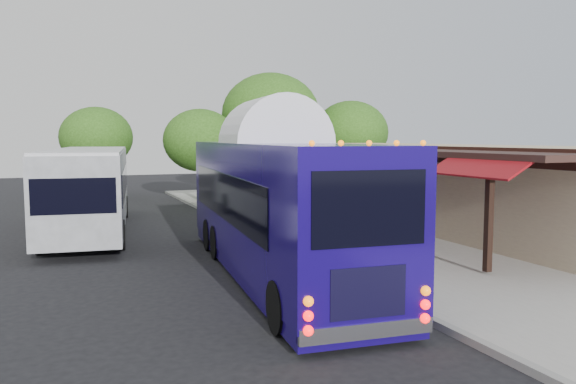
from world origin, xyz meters
name	(u,v)px	position (x,y,z in m)	size (l,w,h in m)	color
ground	(303,262)	(0.00, 0.00, 0.00)	(90.00, 90.00, 0.00)	black
sidewalk	(374,230)	(5.00, 4.00, 0.07)	(10.00, 40.00, 0.15)	#9E9B93
curb	(262,238)	(0.05, 4.00, 0.07)	(0.20, 40.00, 0.16)	gray
station_shelter	(441,185)	(8.38, 4.00, 1.85)	(8.15, 20.00, 3.60)	tan
coach_bus	(274,199)	(-1.45, -1.21, 2.17)	(3.84, 12.79, 4.03)	#170865
city_bus	(90,186)	(-5.85, 8.73, 1.91)	(4.38, 13.08, 3.45)	gray
ped_a	(386,228)	(2.22, -1.32, 1.12)	(0.71, 0.47, 1.95)	black
ped_b	(251,206)	(0.60, 6.89, 0.97)	(0.80, 0.62, 1.65)	black
ped_c	(238,197)	(1.18, 10.53, 1.00)	(1.00, 0.42, 1.70)	black
ped_d	(243,197)	(1.62, 11.17, 0.92)	(0.99, 0.57, 1.54)	black
sign_board	(352,220)	(3.06, 2.34, 0.83)	(0.18, 0.44, 1.00)	black
tree_left	(200,140)	(0.87, 17.06, 3.75)	(4.40, 4.40, 5.63)	#382314
tree_mid	(271,115)	(5.82, 18.23, 5.39)	(6.31, 6.31, 8.07)	#382314
tree_right	(351,133)	(11.07, 17.09, 4.24)	(4.97, 4.97, 6.36)	#382314
tree_far	(97,137)	(-4.64, 22.44, 3.94)	(4.62, 4.62, 5.91)	#382314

